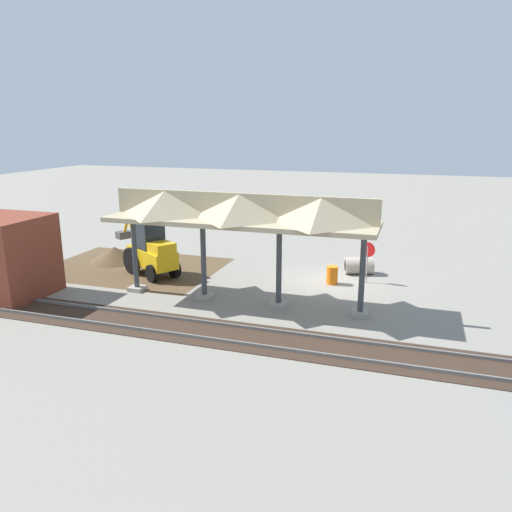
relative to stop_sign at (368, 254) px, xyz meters
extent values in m
plane|color=gray|center=(1.80, 0.32, -1.50)|extent=(120.00, 120.00, 0.00)
cube|color=brown|center=(12.62, 1.25, -1.49)|extent=(9.47, 7.00, 0.01)
cube|color=#9E998E|center=(-0.24, 4.67, -1.40)|extent=(0.70, 0.70, 0.20)
cylinder|color=#383D42|center=(-0.24, 4.67, 0.30)|extent=(0.24, 0.24, 3.60)
cube|color=#9E998E|center=(3.28, 4.67, -1.40)|extent=(0.70, 0.70, 0.20)
cylinder|color=#383D42|center=(3.28, 4.67, 0.30)|extent=(0.24, 0.24, 3.60)
cube|color=#9E998E|center=(6.79, 4.67, -1.40)|extent=(0.70, 0.70, 0.20)
cylinder|color=#383D42|center=(6.79, 4.67, 0.30)|extent=(0.24, 0.24, 3.60)
cube|color=#9E998E|center=(10.31, 4.67, -1.40)|extent=(0.70, 0.70, 0.20)
cylinder|color=#383D42|center=(10.31, 4.67, 0.30)|extent=(0.24, 0.24, 3.60)
cube|color=tan|center=(5.04, 4.67, 2.20)|extent=(11.75, 3.20, 0.20)
cube|color=tan|center=(5.04, 4.67, 2.85)|extent=(11.75, 0.20, 1.10)
pyramid|color=tan|center=(1.52, 4.67, 2.85)|extent=(3.17, 3.20, 1.10)
pyramid|color=tan|center=(5.04, 4.67, 2.85)|extent=(3.17, 3.20, 1.10)
pyramid|color=tan|center=(8.55, 4.67, 2.85)|extent=(3.17, 3.20, 1.10)
cube|color=slate|center=(1.80, 7.49, -1.42)|extent=(60.00, 0.08, 0.15)
cube|color=slate|center=(1.80, 8.92, -1.42)|extent=(60.00, 0.08, 0.15)
cube|color=#38281E|center=(1.80, 8.20, -1.48)|extent=(60.00, 2.58, 0.03)
cylinder|color=gray|center=(0.00, 0.00, -0.55)|extent=(0.06, 0.06, 1.90)
cylinder|color=red|center=(0.00, 0.00, 0.22)|extent=(0.73, 0.26, 0.76)
cube|color=#EAB214|center=(10.88, 2.11, -0.53)|extent=(3.41, 2.78, 0.90)
cube|color=#1E262D|center=(11.05, 2.01, 0.62)|extent=(1.72, 1.68, 1.40)
cube|color=#EAB214|center=(10.01, 2.64, 0.17)|extent=(1.55, 1.53, 0.50)
cylinder|color=black|center=(11.33, 1.00, -0.80)|extent=(1.35, 0.99, 1.40)
cylinder|color=black|center=(12.07, 2.22, -0.80)|extent=(1.35, 0.99, 1.40)
cylinder|color=black|center=(9.61, 2.12, -1.05)|extent=(0.92, 0.73, 0.90)
cylinder|color=black|center=(10.29, 3.23, -1.05)|extent=(0.92, 0.73, 0.90)
cylinder|color=#EAB214|center=(12.64, 1.04, 0.58)|extent=(1.00, 0.71, 1.41)
cylinder|color=#EAB214|center=(13.30, 0.63, 0.69)|extent=(0.73, 0.53, 1.16)
cube|color=#47474C|center=(13.56, 0.47, 0.15)|extent=(0.93, 1.00, 0.40)
cone|color=brown|center=(14.35, 0.39, -1.50)|extent=(5.79, 5.79, 1.71)
cylinder|color=#9E9384|center=(0.53, -1.43, -1.05)|extent=(1.66, 1.28, 0.90)
cylinder|color=black|center=(1.23, -1.23, -1.05)|extent=(0.18, 0.57, 0.59)
cylinder|color=orange|center=(1.60, 0.73, -1.05)|extent=(0.56, 0.56, 0.90)
camera|label=1|loc=(-2.13, 24.49, 6.19)|focal=35.00mm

